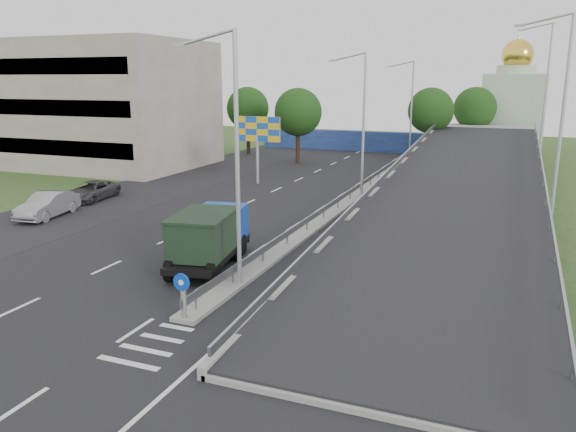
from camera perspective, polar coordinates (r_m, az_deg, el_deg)
The scene contains 21 objects.
ground at distance 18.96m, azimuth -14.06°, elevation -13.03°, with size 160.00×160.00×0.00m, color #2D4C1E.
road_surface at distance 37.05m, azimuth 0.18°, elevation 0.60°, with size 26.00×90.00×0.04m, color black.
parking_strip at distance 43.43m, azimuth -16.00°, elevation 2.02°, with size 8.00×90.00×0.05m, color black.
median at distance 39.82m, azimuth 6.33°, elevation 1.59°, with size 1.00×44.00×0.20m, color gray.
overpass_ramp at distance 38.26m, azimuth 17.29°, elevation 3.08°, with size 10.00×50.00×3.50m.
median_guardrail at distance 39.69m, azimuth 6.35°, elevation 2.51°, with size 0.09×44.00×0.71m.
sign_bollard at distance 20.17m, azimuth -10.63°, elevation -7.96°, with size 0.64×0.23×1.67m.
lamp_post_near at distance 22.19m, azimuth -5.65°, elevation 6.93°, with size 2.74×0.18×10.08m.
lamp_post_mid at distance 40.93m, azimuth 7.45°, elevation 9.96°, with size 2.74×0.18×10.08m.
lamp_post_far at distance 60.48m, azimuth 12.27°, elevation 10.95°, with size 2.74×0.18×10.08m.
beige_building at distance 60.84m, azimuth -20.08°, elevation 10.63°, with size 24.00×14.00×12.00m, color gray.
blue_wall at distance 67.49m, azimuth 9.48°, elevation 7.40°, with size 30.00×0.50×2.40m, color navy.
church at distance 73.64m, azimuth 21.87°, elevation 10.34°, with size 7.00×7.00×13.80m.
billboard at distance 46.00m, azimuth -3.15°, elevation 8.43°, with size 4.00×0.24×5.50m.
tree_left_mid at distance 57.36m, azimuth 1.03°, elevation 10.48°, with size 4.80×4.80×7.60m.
tree_median_far at distance 62.21m, azimuth 14.30°, elevation 10.32°, with size 4.80×4.80×7.60m.
tree_left_far at distance 65.10m, azimuth -4.10°, elevation 10.84°, with size 4.80×4.80×7.60m.
tree_ramp_far at distance 68.78m, azimuth 18.46°, elevation 10.33°, with size 4.80×4.80×7.60m.
dump_truck at distance 25.94m, azimuth -7.98°, elevation -1.92°, with size 3.22×6.32×2.66m.
parked_car_b at distance 38.06m, azimuth -23.23°, elevation 1.04°, with size 1.66×4.76×1.57m, color gray.
parked_car_c at distance 42.42m, azimuth -19.35°, elevation 2.42°, with size 2.20×4.77×1.33m, color #3A393F.
Camera 1 is at (10.23, -13.58, 8.40)m, focal length 35.00 mm.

